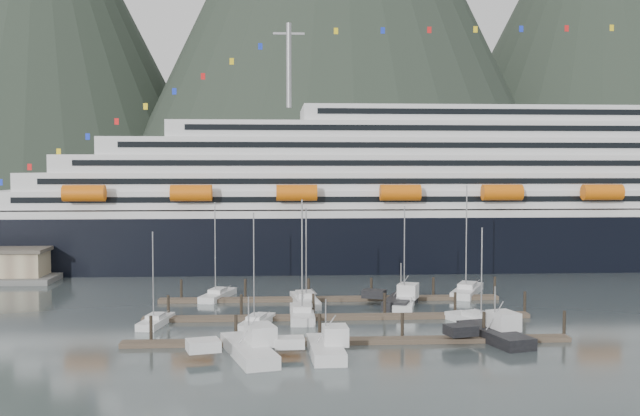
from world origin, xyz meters
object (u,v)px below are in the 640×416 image
at_px(sailboat_c, 302,315).
at_px(sailboat_h, 476,321).
at_px(sailboat_a, 156,322).
at_px(sailboat_e, 218,296).
at_px(trawler_b, 325,347).
at_px(sailboat_d, 405,303).
at_px(trawler_a, 247,348).
at_px(cruise_ship, 494,203).
at_px(trawler_d, 494,333).
at_px(sailboat_g, 467,291).
at_px(sailboat_b, 256,323).
at_px(trawler_e, 400,299).
at_px(sailboat_f, 305,301).

xyz_separation_m(sailboat_c, sailboat_h, (20.68, -5.08, -0.04)).
bearing_deg(sailboat_a, sailboat_e, -8.01).
distance_m(sailboat_a, trawler_b, 24.73).
height_order(sailboat_d, sailboat_h, sailboat_d).
xyz_separation_m(sailboat_c, trawler_a, (-6.10, -18.71, 0.41)).
bearing_deg(trawler_a, cruise_ship, -48.47).
xyz_separation_m(sailboat_a, sailboat_h, (38.22, -2.07, 0.02)).
height_order(cruise_ship, trawler_d, cruise_ship).
distance_m(sailboat_g, trawler_d, 30.17).
bearing_deg(sailboat_c, trawler_b, -174.52).
bearing_deg(sailboat_b, trawler_b, -137.34).
xyz_separation_m(sailboat_c, trawler_e, (13.66, 7.81, 0.39)).
bearing_deg(trawler_d, sailboat_e, 32.81).
xyz_separation_m(sailboat_f, trawler_b, (0.78, -28.34, 0.38)).
relative_size(sailboat_g, trawler_a, 1.36).
relative_size(cruise_ship, sailboat_a, 18.11).
relative_size(sailboat_d, trawler_d, 1.24).
distance_m(sailboat_a, sailboat_h, 38.27).
bearing_deg(trawler_b, sailboat_b, 24.28).
bearing_deg(cruise_ship, sailboat_c, -127.60).
xyz_separation_m(sailboat_a, sailboat_d, (31.75, 10.35, 0.02)).
height_order(sailboat_f, trawler_b, sailboat_f).
bearing_deg(sailboat_c, sailboat_b, 128.24).
xyz_separation_m(trawler_a, trawler_b, (7.68, 0.03, -0.03)).
xyz_separation_m(sailboat_b, sailboat_e, (-5.97, 19.32, 0.01)).
distance_m(sailboat_c, sailboat_f, 9.69).
distance_m(sailboat_f, sailboat_h, 24.74).
xyz_separation_m(cruise_ship, sailboat_d, (-25.28, -43.92, -11.62)).
xyz_separation_m(sailboat_a, trawler_d, (37.83, -10.45, 0.45)).
bearing_deg(sailboat_e, sailboat_c, -125.98).
height_order(sailboat_b, sailboat_h, sailboat_b).
height_order(sailboat_a, sailboat_d, sailboat_d).
relative_size(sailboat_e, sailboat_g, 0.85).
distance_m(sailboat_e, trawler_b, 36.18).
distance_m(sailboat_e, sailboat_f, 13.46).
bearing_deg(sailboat_c, trawler_e, -59.59).
height_order(sailboat_a, sailboat_f, sailboat_f).
distance_m(sailboat_b, sailboat_e, 20.23).
xyz_separation_m(cruise_ship, sailboat_c, (-39.48, -51.27, -11.59)).
relative_size(cruise_ship, sailboat_h, 17.28).
bearing_deg(trawler_b, cruise_ship, -30.57).
xyz_separation_m(sailboat_c, trawler_b, (1.58, -18.68, 0.38)).
relative_size(sailboat_b, sailboat_d, 0.98).
distance_m(sailboat_g, trawler_e, 14.32).
height_order(cruise_ship, sailboat_f, cruise_ship).
bearing_deg(trawler_e, sailboat_b, 143.30).
bearing_deg(sailboat_e, sailboat_h, -105.47).
xyz_separation_m(sailboat_f, sailboat_h, (19.87, -14.74, -0.03)).
relative_size(sailboat_b, trawler_e, 1.33).
xyz_separation_m(trawler_a, trawler_e, (19.76, 26.53, -0.01)).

